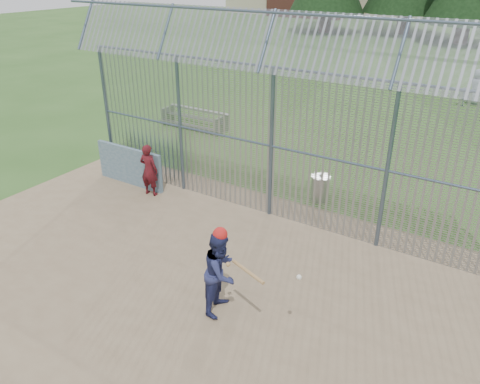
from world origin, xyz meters
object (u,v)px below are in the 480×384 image
Objects in this scene: onlooker at (149,170)px; bleacher at (194,118)px; trash_can at (320,188)px; dugout_wall at (130,166)px; batter at (221,272)px.

bleacher is (-2.78, 5.76, -0.39)m from onlooker.
trash_can is 7.92m from bleacher.
trash_can is at bearing 21.92° from dugout_wall.
bleacher is (-7.17, 3.36, 0.03)m from trash_can.
batter is 0.58× the size of bleacher.
dugout_wall is at bearing -158.08° from trash_can.
trash_can reaches higher than bleacher.
dugout_wall reaches higher than trash_can.
dugout_wall is at bearing -20.04° from onlooker.
onlooker is at bearing -151.28° from trash_can.
onlooker is at bearing -64.22° from bleacher.
batter reaches higher than onlooker.
trash_can is (5.40, 2.17, -0.24)m from dugout_wall.
batter is 5.65m from onlooker.
dugout_wall is at bearing 49.77° from batter.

